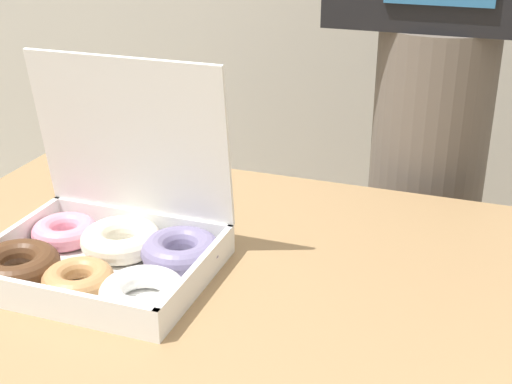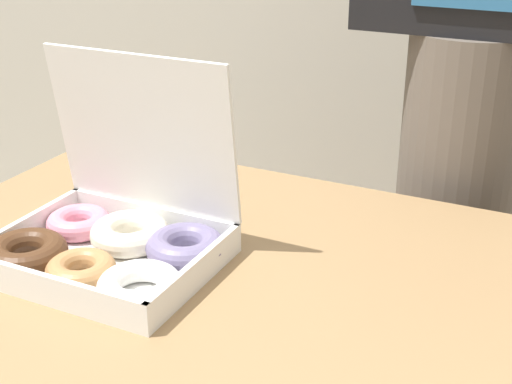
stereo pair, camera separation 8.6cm
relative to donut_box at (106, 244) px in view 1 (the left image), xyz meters
name	(u,v)px [view 1 (the left image)]	position (x,y,z in m)	size (l,w,h in m)	color
donut_box	(106,244)	(0.00, 0.00, 0.00)	(0.31, 0.25, 0.27)	white
person_customer	(442,19)	(0.35, 0.55, 0.22)	(0.38, 0.21, 1.77)	#665B51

